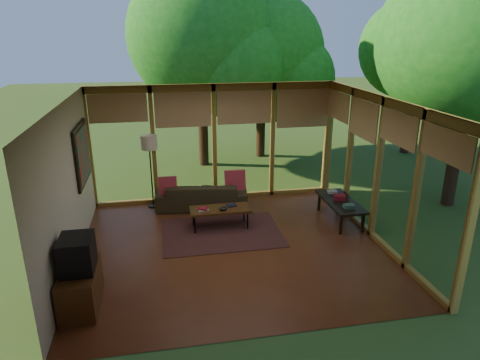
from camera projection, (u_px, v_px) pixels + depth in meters
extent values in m
plane|color=brown|center=(233.00, 247.00, 7.94)|extent=(5.50, 5.50, 0.00)
plane|color=silver|center=(232.00, 101.00, 7.04)|extent=(5.50, 5.50, 0.00)
cube|color=beige|center=(68.00, 189.00, 7.01)|extent=(0.04, 5.00, 2.70)
cube|color=beige|center=(268.00, 245.00, 5.17)|extent=(5.50, 0.04, 2.70)
cube|color=olive|center=(214.00, 143.00, 9.81)|extent=(5.50, 0.12, 2.70)
cube|color=olive|center=(378.00, 170.00, 7.97)|extent=(0.12, 5.00, 2.70)
plane|color=#36521E|center=(399.00, 133.00, 16.75)|extent=(40.00, 40.00, 0.00)
cylinder|color=#362113|center=(202.00, 84.00, 12.13)|extent=(0.28, 0.28, 4.69)
sphere|color=#176316|center=(200.00, 36.00, 11.70)|extent=(4.00, 4.00, 4.00)
cylinder|color=#362113|center=(261.00, 92.00, 13.14)|extent=(0.28, 0.28, 3.99)
sphere|color=#176316|center=(261.00, 55.00, 12.77)|extent=(3.76, 3.76, 3.76)
cylinder|color=#362113|center=(458.00, 103.00, 9.12)|extent=(0.28, 0.28, 4.66)
sphere|color=#176316|center=(469.00, 40.00, 8.69)|extent=(3.72, 3.72, 3.72)
cylinder|color=#362113|center=(404.00, 88.00, 13.36)|extent=(0.28, 0.28, 4.21)
sphere|color=#176316|center=(409.00, 49.00, 12.97)|extent=(2.98, 2.98, 2.98)
cube|color=maroon|center=(222.00, 233.00, 8.49)|extent=(2.34, 1.65, 0.01)
imported|color=#352D1A|center=(202.00, 195.00, 9.63)|extent=(2.10, 1.06, 0.59)
cube|color=maroon|center=(168.00, 186.00, 9.36)|extent=(0.40, 0.21, 0.42)
cube|color=maroon|center=(235.00, 181.00, 9.61)|extent=(0.45, 0.24, 0.48)
cube|color=#ADA69D|center=(203.00, 210.00, 8.47)|extent=(0.24, 0.20, 0.03)
cube|color=maroon|center=(203.00, 208.00, 8.46)|extent=(0.22, 0.19, 0.03)
cube|color=black|center=(232.00, 205.00, 8.70)|extent=(0.21, 0.17, 0.03)
ellipsoid|color=black|center=(223.00, 208.00, 8.49)|extent=(0.16, 0.16, 0.07)
cube|color=#542F16|center=(80.00, 288.00, 6.16)|extent=(0.50, 1.00, 0.60)
cube|color=black|center=(77.00, 254.00, 5.98)|extent=(0.45, 0.55, 0.50)
cube|color=#376153|center=(349.00, 206.00, 8.51)|extent=(0.21, 0.16, 0.08)
cube|color=maroon|center=(340.00, 197.00, 8.92)|extent=(0.28, 0.25, 0.11)
cube|color=#ADA69D|center=(332.00, 192.00, 9.30)|extent=(0.22, 0.17, 0.05)
cylinder|color=black|center=(154.00, 205.00, 9.78)|extent=(0.26, 0.26, 0.03)
cylinder|color=black|center=(151.00, 173.00, 9.52)|extent=(0.03, 0.03, 1.52)
cylinder|color=beige|center=(149.00, 142.00, 9.29)|extent=(0.36, 0.36, 0.30)
cube|color=#542F16|center=(220.00, 209.00, 8.59)|extent=(1.20, 0.50, 0.05)
cylinder|color=black|center=(195.00, 225.00, 8.40)|extent=(0.03, 0.03, 0.38)
cylinder|color=black|center=(247.00, 221.00, 8.59)|extent=(0.03, 0.03, 0.38)
cylinder|color=black|center=(193.00, 217.00, 8.74)|extent=(0.03, 0.03, 0.38)
cylinder|color=black|center=(244.00, 214.00, 8.92)|extent=(0.03, 0.03, 0.38)
cube|color=black|center=(341.00, 202.00, 8.90)|extent=(0.60, 1.40, 0.05)
cube|color=black|center=(341.00, 225.00, 8.38)|extent=(0.05, 0.05, 0.40)
cube|color=black|center=(363.00, 223.00, 8.46)|extent=(0.05, 0.05, 0.40)
cube|color=black|center=(319.00, 202.00, 9.49)|extent=(0.05, 0.05, 0.40)
cube|color=black|center=(339.00, 200.00, 9.57)|extent=(0.05, 0.05, 0.40)
cube|color=black|center=(82.00, 154.00, 8.24)|extent=(0.05, 1.35, 1.15)
cube|color=#166565|center=(83.00, 154.00, 8.25)|extent=(0.02, 1.20, 1.00)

